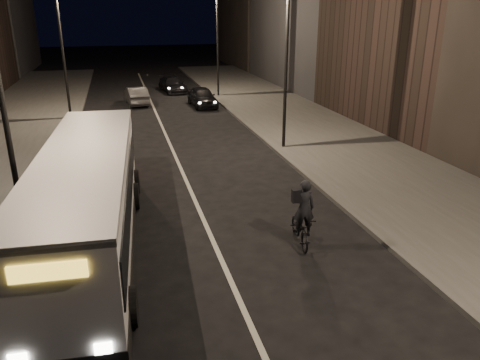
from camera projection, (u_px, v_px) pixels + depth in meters
ground at (235, 291)px, 12.09m from camera, size 180.00×180.00×0.00m
sidewalk_right at (319, 135)px, 26.80m from camera, size 7.00×70.00×0.16m
streetlight_right_mid at (282, 42)px, 22.41m from camera, size 1.20×0.44×8.12m
streetlight_right_far at (214, 29)px, 36.95m from camera, size 1.20×0.44×8.12m
streetlight_left_near at (7, 68)px, 12.61m from camera, size 1.20×0.44×8.12m
streetlight_left_far at (65, 35)px, 28.96m from camera, size 1.20×0.44×8.12m
city_bus at (88, 197)px, 13.69m from camera, size 3.22×11.56×3.08m
cyclist_on_bicycle at (301, 223)px, 14.28m from camera, size 0.89×1.95×2.17m
car_near at (202, 97)px, 34.86m from camera, size 1.90×4.27×1.43m
car_mid at (137, 96)px, 35.58m from camera, size 1.78×4.19×1.34m
car_far at (173, 84)px, 41.02m from camera, size 2.39×4.66×1.29m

